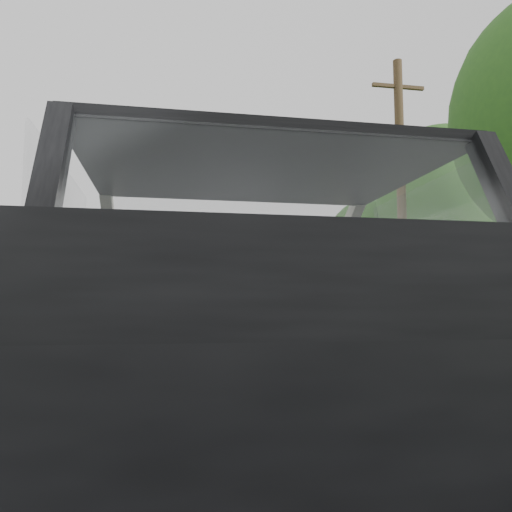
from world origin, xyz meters
name	(u,v)px	position (x,y,z in m)	size (l,w,h in m)	color
ground	(242,447)	(0.00, 0.00, 0.00)	(140.00, 140.00, 0.00)	#424242
subject_car	(243,312)	(0.00, 0.00, 0.72)	(1.80, 4.00, 1.45)	black
dashboard	(229,293)	(0.00, 0.62, 0.85)	(1.58, 0.45, 0.30)	black
driver_seat	(171,281)	(-0.40, -0.29, 0.88)	(0.50, 0.72, 0.42)	black
passenger_seat	(328,282)	(0.40, -0.29, 0.88)	(0.50, 0.72, 0.42)	black
steering_wheel	(170,280)	(-0.40, 0.33, 0.92)	(0.36, 0.36, 0.04)	black
cat	(248,258)	(0.13, 0.60, 1.09)	(0.62, 0.19, 0.28)	slate
guardrail	(345,313)	(4.30, 10.00, 0.58)	(0.05, 90.00, 0.32)	#9A9A9A
other_car	(186,306)	(0.53, 20.98, 0.79)	(1.90, 4.82, 1.59)	#AFAFAF
highway_sign	(309,296)	(7.01, 22.68, 1.30)	(0.10, 1.04, 2.60)	#13551F
utility_pole	(401,194)	(5.95, 9.85, 3.87)	(0.25, 0.25, 7.73)	brown
tree_1	(442,226)	(11.54, 17.17, 4.29)	(5.67, 5.67, 8.58)	#27521D
tree_2	(366,263)	(9.16, 20.05, 2.90)	(3.83, 3.83, 5.81)	#27521D
tree_3	(375,259)	(13.72, 29.37, 4.05)	(5.34, 5.34, 8.09)	#27521D
tree_6	(45,272)	(-8.09, 31.00, 2.99)	(3.95, 3.95, 5.99)	#27521D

